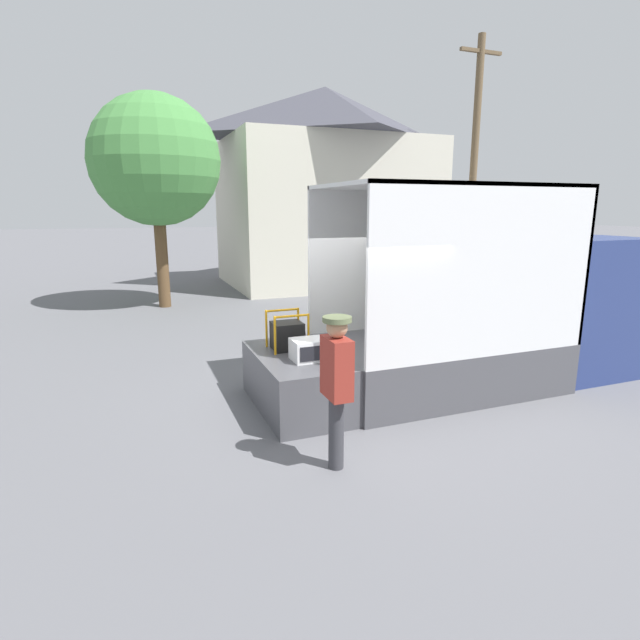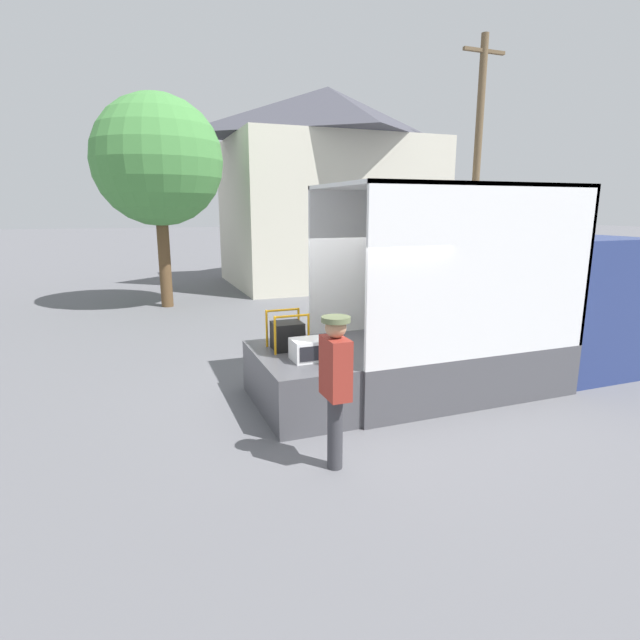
% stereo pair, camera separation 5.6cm
% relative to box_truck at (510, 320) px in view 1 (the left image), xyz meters
% --- Properties ---
extents(ground_plane, '(160.00, 160.00, 0.00)m').
position_rel_box_truck_xyz_m(ground_plane, '(-3.42, 0.00, -1.05)').
color(ground_plane, slate).
extents(box_truck, '(5.74, 2.27, 3.35)m').
position_rel_box_truck_xyz_m(box_truck, '(0.00, 0.00, 0.00)').
color(box_truck, navy).
rests_on(box_truck, ground).
extents(tailgate_deck, '(1.20, 2.16, 0.84)m').
position_rel_box_truck_xyz_m(tailgate_deck, '(-4.01, 0.00, -0.63)').
color(tailgate_deck, '#4C4C51').
rests_on(tailgate_deck, ground).
extents(microwave, '(0.49, 0.43, 0.31)m').
position_rel_box_truck_xyz_m(microwave, '(-3.94, -0.33, -0.06)').
color(microwave, white).
rests_on(microwave, tailgate_deck).
extents(portable_generator, '(0.57, 0.52, 0.59)m').
position_rel_box_truck_xyz_m(portable_generator, '(-4.04, 0.34, 0.01)').
color(portable_generator, black).
rests_on(portable_generator, tailgate_deck).
extents(worker_person, '(0.33, 0.44, 1.82)m').
position_rel_box_truck_xyz_m(worker_person, '(-4.18, -1.92, 0.08)').
color(worker_person, '#38383D').
rests_on(worker_person, ground).
extents(house_backdrop, '(8.13, 6.34, 7.58)m').
position_rel_box_truck_xyz_m(house_backdrop, '(1.37, 12.32, 2.81)').
color(house_backdrop, beige).
rests_on(house_backdrop, ground).
extents(utility_pole, '(1.80, 0.28, 9.25)m').
position_rel_box_truck_xyz_m(utility_pole, '(6.48, 9.68, 3.73)').
color(utility_pole, brown).
rests_on(utility_pole, ground).
extents(street_tree, '(3.79, 3.79, 6.26)m').
position_rel_box_truck_xyz_m(street_tree, '(-5.27, 9.15, 3.30)').
color(street_tree, brown).
rests_on(street_tree, ground).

